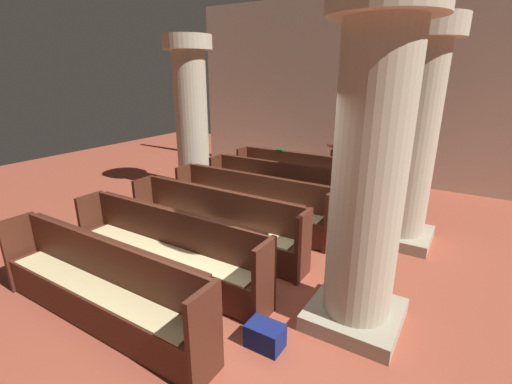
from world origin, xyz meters
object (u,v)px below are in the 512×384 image
Objects in this scene: pew_row_2 at (250,202)px; lectern at (337,170)px; pew_row_4 at (167,247)px; pillar_aisle_side at (413,134)px; hymn_book at (281,150)px; pillar_aisle_rear at (370,168)px; kneeler_box_navy at (265,336)px; pew_row_1 at (278,187)px; pew_row_3 at (215,221)px; pillar_far_side at (191,114)px; kneeler_box_red at (369,212)px; pew_row_0 at (299,175)px; pew_row_5 at (98,284)px.

pew_row_2 is 3.10m from lectern.
pillar_aisle_side is (2.38, 2.92, 1.28)m from pew_row_4.
pillar_aisle_rear is at bearing -51.93° from hymn_book.
pew_row_4 is 8.26× the size of kneeler_box_navy.
pillar_aisle_rear is at bearing -90.00° from pillar_aisle_side.
pew_row_2 is at bearing 146.85° from pillar_aisle_rear.
pillar_aisle_side is at bearing 90.00° from pillar_aisle_rear.
pillar_aisle_rear is at bearing 52.81° from kneeler_box_navy.
pew_row_3 is at bearing -90.00° from pew_row_1.
pillar_far_side is 3.16× the size of lectern.
pillar_far_side is 10.17× the size of kneeler_box_red.
pew_row_3 is (0.00, -3.05, 0.00)m from pew_row_0.
pew_row_3 is (0.00, -1.02, 0.00)m from pew_row_2.
pew_row_1 is 1.00× the size of pew_row_5.
hymn_book is (-0.58, 2.22, 0.48)m from pew_row_2.
pillar_aisle_side reaches higher than hymn_book.
pew_row_5 is at bearing -83.77° from hymn_book.
hymn_book is 0.50× the size of kneeler_box_navy.
pew_row_5 is (0.00, -4.07, 0.00)m from pew_row_1.
pew_row_2 is (0.00, -2.04, 0.00)m from pew_row_0.
pew_row_0 is 2.94m from pillar_aisle_side.
pew_row_5 is 4.78m from pillar_aisle_side.
kneeler_box_red is at bearing 56.42° from pew_row_3.
pillar_far_side is (-2.33, 4.26, 1.28)m from pew_row_5.
pew_row_5 is at bearing -147.84° from pillar_aisle_rear.
kneeler_box_navy is (1.72, -0.39, -0.37)m from pew_row_4.
pew_row_0 is at bearing -116.71° from lectern.
pew_row_1 is at bearing 116.62° from kneeler_box_navy.
pillar_far_side is at bearing -146.95° from lectern.
kneeler_box_red is at bearing 64.56° from pew_row_4.
kneeler_box_navy is (1.72, -2.42, -0.37)m from pew_row_2.
kneeler_box_red is at bearing 102.22° from pillar_aisle_rear.
pew_row_4 and pew_row_5 have the same top height.
pillar_aisle_side is at bearing -44.89° from kneeler_box_red.
kneeler_box_red is (1.71, 1.56, -0.36)m from pew_row_2.
kneeler_box_red is at bearing 69.66° from pew_row_5.
pew_row_2 is 0.89× the size of pillar_far_side.
pew_row_5 is 6.13m from lectern.
pew_row_0 is 1.00× the size of pew_row_4.
pew_row_1 is 1.00× the size of pew_row_2.
pillar_far_side is at bearing 152.70° from pew_row_2.
pew_row_3 is at bearing 140.83° from kneeler_box_navy.
pillar_aisle_rear reaches higher than pew_row_1.
pew_row_0 is 2.79m from pillar_far_side.
pillar_aisle_rear is 10.17× the size of kneeler_box_red.
hymn_book is (-0.58, 0.18, 0.48)m from pew_row_0.
hymn_book reaches higher than pew_row_2.
pew_row_3 is 2.26m from kneeler_box_navy.
pew_row_0 is 5.09m from pew_row_5.
pillar_aisle_rear is 18.43× the size of hymn_book.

